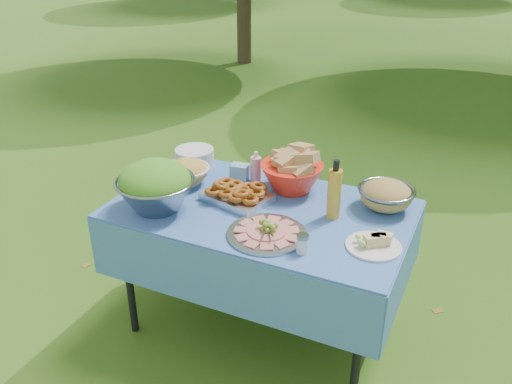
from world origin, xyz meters
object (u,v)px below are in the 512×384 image
(salad_bowl, at_px, (155,186))
(bread_bowl, at_px, (292,170))
(picnic_table, at_px, (261,271))
(pasta_bowl_steel, at_px, (386,195))
(charcuterie_platter, at_px, (267,227))
(plate_stack, at_px, (195,157))
(oil_bottle, at_px, (335,189))

(salad_bowl, distance_m, bread_bowl, 0.71)
(picnic_table, bearing_deg, pasta_bowl_steel, 24.82)
(bread_bowl, xyz_separation_m, pasta_bowl_steel, (0.50, 0.00, -0.04))
(salad_bowl, xyz_separation_m, charcuterie_platter, (0.59, 0.00, -0.08))
(salad_bowl, relative_size, charcuterie_platter, 1.05)
(plate_stack, relative_size, pasta_bowl_steel, 0.81)
(charcuterie_platter, bearing_deg, salad_bowl, -179.78)
(salad_bowl, height_order, charcuterie_platter, salad_bowl)
(pasta_bowl_steel, bearing_deg, oil_bottle, -136.88)
(oil_bottle, bearing_deg, salad_bowl, -160.30)
(pasta_bowl_steel, relative_size, oil_bottle, 0.93)
(picnic_table, bearing_deg, plate_stack, 151.37)
(oil_bottle, bearing_deg, plate_stack, 165.07)
(plate_stack, bearing_deg, salad_bowl, -79.15)
(bread_bowl, xyz_separation_m, charcuterie_platter, (0.07, -0.48, -0.07))
(salad_bowl, relative_size, oil_bottle, 1.29)
(salad_bowl, distance_m, charcuterie_platter, 0.60)
(bread_bowl, bearing_deg, salad_bowl, -137.36)
(salad_bowl, bearing_deg, plate_stack, 100.85)
(bread_bowl, height_order, pasta_bowl_steel, bread_bowl)
(bread_bowl, relative_size, pasta_bowl_steel, 1.20)
(oil_bottle, bearing_deg, picnic_table, -169.71)
(salad_bowl, bearing_deg, charcuterie_platter, 0.22)
(plate_stack, bearing_deg, picnic_table, -28.63)
(pasta_bowl_steel, bearing_deg, picnic_table, -155.18)
(pasta_bowl_steel, relative_size, charcuterie_platter, 0.76)
(plate_stack, distance_m, bread_bowl, 0.63)
(plate_stack, xyz_separation_m, bread_bowl, (0.63, -0.05, 0.06))
(bread_bowl, bearing_deg, oil_bottle, -33.34)
(salad_bowl, xyz_separation_m, bread_bowl, (0.52, 0.48, -0.02))
(charcuterie_platter, relative_size, oil_bottle, 1.23)
(picnic_table, xyz_separation_m, bread_bowl, (0.06, 0.25, 0.49))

